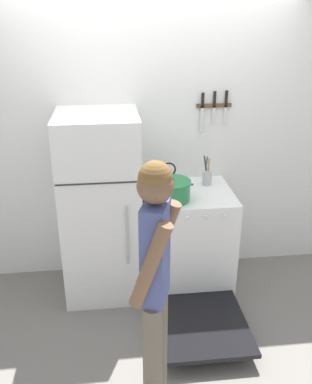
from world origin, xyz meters
name	(u,v)px	position (x,y,z in m)	size (l,w,h in m)	color
ground_plane	(150,264)	(0.00, 0.00, 0.00)	(14.00, 14.00, 0.00)	slate
wall_back	(149,142)	(0.00, 0.03, 1.27)	(10.00, 0.06, 2.55)	silver
refrigerator	(101,208)	(-0.45, -0.32, 0.81)	(0.66, 0.66, 1.63)	white
stove_range	(188,242)	(0.30, -0.38, 0.46)	(0.75, 1.44, 0.93)	white
dutch_oven_pot	(172,190)	(0.13, -0.48, 1.02)	(0.35, 0.31, 0.19)	#237A42
tea_kettle	(169,179)	(0.14, -0.20, 1.00)	(0.21, 0.17, 0.22)	silver
utensil_jar	(207,177)	(0.49, -0.20, 1.01)	(0.08, 0.08, 0.27)	#B7BABF
person	(155,279)	(-0.13, -1.60, 0.96)	(0.34, 0.40, 1.68)	#6B6051
wall_knife_strip	(214,105)	(0.56, -0.02, 1.60)	(0.31, 0.03, 0.36)	brown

